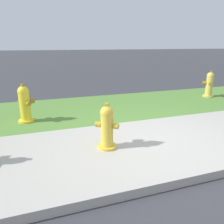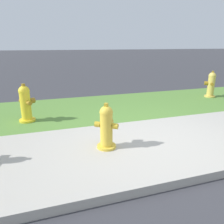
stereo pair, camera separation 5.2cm
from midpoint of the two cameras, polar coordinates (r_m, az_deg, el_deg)
name	(u,v)px [view 2 (the right image)]	position (r m, az deg, el deg)	size (l,w,h in m)	color
ground_plane	(154,142)	(3.85, 11.18, -7.76)	(120.00, 120.00, 0.00)	#38383D
sidewalk_pavement	(154,142)	(3.85, 11.19, -7.69)	(18.00, 2.11, 0.01)	#ADA89E
grass_verge	(112,106)	(5.90, 0.19, 1.53)	(18.00, 2.62, 0.01)	#568438
street_curb	(198,175)	(3.01, 21.95, -15.13)	(18.00, 0.16, 0.12)	#ADA89E
fire_hydrant_across_street	(106,127)	(3.45, -1.02, -3.94)	(0.36, 0.35, 0.75)	gold
fire_hydrant_by_grass_verge	(211,85)	(7.55, 24.63, 6.54)	(0.36, 0.37, 0.82)	gold
fire_hydrant_mid_block	(26,103)	(5.00, -21.35, 2.09)	(0.38, 0.38, 0.83)	yellow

